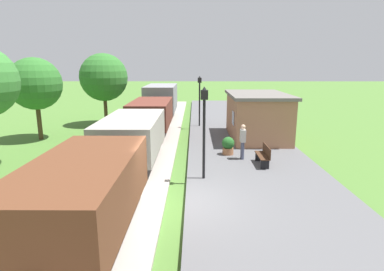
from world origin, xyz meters
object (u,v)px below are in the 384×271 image
at_px(potted_planter, 228,145).
at_px(tree_field_left, 104,77).
at_px(lamp_post_far, 200,92).
at_px(freight_train, 145,121).
at_px(person_waiting, 243,140).
at_px(tree_trackside_far, 35,84).
at_px(station_hut, 257,115).
at_px(lamp_post_near, 204,116).
at_px(bench_near_hut, 264,155).

xyz_separation_m(potted_planter, tree_field_left, (-8.83, 9.36, 3.03)).
relative_size(potted_planter, lamp_post_far, 0.25).
xyz_separation_m(freight_train, tree_field_left, (-4.20, 6.65, 2.27)).
distance_m(person_waiting, tree_trackside_far, 13.54).
distance_m(station_hut, tree_trackside_far, 14.02).
bearing_deg(station_hut, lamp_post_near, -115.82).
bearing_deg(person_waiting, station_hut, -110.12).
height_order(bench_near_hut, person_waiting, person_waiting).
distance_m(potted_planter, tree_field_left, 13.22).
xyz_separation_m(lamp_post_far, tree_trackside_far, (-10.37, -3.30, 0.76)).
bearing_deg(freight_train, station_hut, 9.25).
bearing_deg(bench_near_hut, freight_train, 144.09).
xyz_separation_m(station_hut, lamp_post_near, (-3.52, -7.27, 1.15)).
relative_size(freight_train, lamp_post_near, 7.03).
relative_size(person_waiting, tree_field_left, 0.30).
bearing_deg(freight_train, bench_near_hut, -35.91).
xyz_separation_m(bench_near_hut, potted_planter, (-1.45, 1.70, 0.00)).
distance_m(station_hut, person_waiting, 4.88).
relative_size(freight_train, station_hut, 4.48).
distance_m(potted_planter, lamp_post_far, 7.97).
relative_size(station_hut, tree_field_left, 1.03).
height_order(bench_near_hut, lamp_post_near, lamp_post_near).
bearing_deg(potted_planter, station_hut, 60.38).
bearing_deg(tree_field_left, potted_planter, -46.65).
height_order(potted_planter, lamp_post_near, lamp_post_near).
bearing_deg(person_waiting, tree_trackside_far, -23.77).
relative_size(bench_near_hut, person_waiting, 0.88).
relative_size(station_hut, tree_trackside_far, 1.11).
bearing_deg(lamp_post_near, tree_trackside_far, 143.29).
height_order(freight_train, tree_field_left, tree_field_left).
relative_size(bench_near_hut, lamp_post_far, 0.41).
relative_size(station_hut, person_waiting, 3.39).
bearing_deg(freight_train, tree_field_left, 122.28).
height_order(bench_near_hut, tree_field_left, tree_field_left).
bearing_deg(station_hut, bench_near_hut, -97.37).
relative_size(freight_train, potted_planter, 28.38).
bearing_deg(lamp_post_far, station_hut, -46.94).
height_order(station_hut, tree_trackside_far, tree_trackside_far).
distance_m(bench_near_hut, person_waiting, 1.33).
xyz_separation_m(lamp_post_near, tree_field_left, (-7.49, 12.81, 0.95)).
bearing_deg(lamp_post_near, freight_train, 118.07).
distance_m(lamp_post_near, tree_trackside_far, 12.95).
xyz_separation_m(freight_train, lamp_post_far, (3.28, 4.87, 1.32)).
relative_size(lamp_post_far, tree_field_left, 0.66).
bearing_deg(freight_train, lamp_post_near, -61.93).
bearing_deg(lamp_post_far, freight_train, -124.00).
distance_m(freight_train, bench_near_hut, 7.55).
distance_m(station_hut, potted_planter, 4.48).
distance_m(bench_near_hut, tree_field_left, 15.41).
relative_size(station_hut, lamp_post_far, 1.57).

